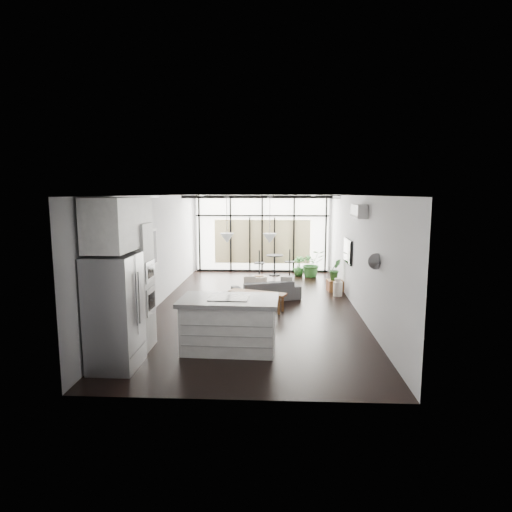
# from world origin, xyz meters

# --- Properties ---
(floor) EXTENTS (5.00, 10.00, 0.00)m
(floor) POSITION_xyz_m (0.00, 0.00, 0.00)
(floor) COLOR black
(floor) RESTS_ON ground
(ceiling) EXTENTS (5.00, 10.00, 0.00)m
(ceiling) POSITION_xyz_m (0.00, 0.00, 2.80)
(ceiling) COLOR silver
(ceiling) RESTS_ON ground
(wall_left) EXTENTS (0.02, 10.00, 2.80)m
(wall_left) POSITION_xyz_m (-2.50, 0.00, 1.40)
(wall_left) COLOR silver
(wall_left) RESTS_ON ground
(wall_right) EXTENTS (0.02, 10.00, 2.80)m
(wall_right) POSITION_xyz_m (2.50, 0.00, 1.40)
(wall_right) COLOR silver
(wall_right) RESTS_ON ground
(wall_back) EXTENTS (5.00, 0.02, 2.80)m
(wall_back) POSITION_xyz_m (0.00, 5.00, 1.40)
(wall_back) COLOR silver
(wall_back) RESTS_ON ground
(wall_front) EXTENTS (5.00, 0.02, 2.80)m
(wall_front) POSITION_xyz_m (0.00, -5.00, 1.40)
(wall_front) COLOR silver
(wall_front) RESTS_ON ground
(glazing) EXTENTS (5.00, 0.20, 2.80)m
(glazing) POSITION_xyz_m (0.00, 4.88, 1.40)
(glazing) COLOR black
(glazing) RESTS_ON ground
(skylight) EXTENTS (4.70, 1.90, 0.06)m
(skylight) POSITION_xyz_m (0.00, 4.00, 2.77)
(skylight) COLOR silver
(skylight) RESTS_ON ceiling
(neighbour_building) EXTENTS (3.50, 0.02, 1.60)m
(neighbour_building) POSITION_xyz_m (0.00, 4.95, 1.10)
(neighbour_building) COLOR beige
(neighbour_building) RESTS_ON ground
(island) EXTENTS (1.81, 1.11, 0.97)m
(island) POSITION_xyz_m (-0.33, -3.08, 0.48)
(island) COLOR white
(island) RESTS_ON floor
(cooktop) EXTENTS (0.73, 0.50, 0.01)m
(cooktop) POSITION_xyz_m (-0.33, -3.08, 0.97)
(cooktop) COLOR black
(cooktop) RESTS_ON island
(fridge) EXTENTS (0.73, 0.91, 1.87)m
(fridge) POSITION_xyz_m (-2.10, -3.95, 0.94)
(fridge) COLOR #9C9CA1
(fridge) RESTS_ON floor
(appliance_column) EXTENTS (0.60, 0.63, 2.32)m
(appliance_column) POSITION_xyz_m (-2.07, -3.05, 1.16)
(appliance_column) COLOR white
(appliance_column) RESTS_ON floor
(upper_cabinets) EXTENTS (0.62, 1.75, 0.86)m
(upper_cabinets) POSITION_xyz_m (-2.12, -3.50, 2.35)
(upper_cabinets) COLOR white
(upper_cabinets) RESTS_ON wall_left
(pendant_left) EXTENTS (0.26, 0.26, 0.18)m
(pendant_left) POSITION_xyz_m (-0.40, -2.65, 2.02)
(pendant_left) COLOR silver
(pendant_left) RESTS_ON ceiling
(pendant_right) EXTENTS (0.26, 0.26, 0.18)m
(pendant_right) POSITION_xyz_m (0.40, -2.65, 2.02)
(pendant_right) COLOR silver
(pendant_right) RESTS_ON ceiling
(sofa) EXTENTS (1.87, 1.11, 0.70)m
(sofa) POSITION_xyz_m (0.25, 0.73, 0.35)
(sofa) COLOR #474749
(sofa) RESTS_ON floor
(console_bench) EXTENTS (1.47, 0.82, 0.46)m
(console_bench) POSITION_xyz_m (0.07, -0.37, 0.23)
(console_bench) COLOR brown
(console_bench) RESTS_ON floor
(pouf) EXTENTS (0.58, 0.58, 0.40)m
(pouf) POSITION_xyz_m (0.01, 1.96, 0.20)
(pouf) COLOR beige
(pouf) RESTS_ON floor
(crate) EXTENTS (0.48, 0.48, 0.32)m
(crate) POSITION_xyz_m (2.25, 1.86, 0.16)
(crate) COLOR brown
(crate) RESTS_ON floor
(plant_tall) EXTENTS (1.12, 1.17, 0.73)m
(plant_tall) POSITION_xyz_m (1.73, 3.95, 0.37)
(plant_tall) COLOR #2E682A
(plant_tall) RESTS_ON floor
(plant_med) EXTENTS (0.66, 0.78, 0.38)m
(plant_med) POSITION_xyz_m (1.30, 4.12, 0.19)
(plant_med) COLOR #2E682A
(plant_med) RESTS_ON floor
(plant_crate) EXTENTS (0.52, 0.70, 0.28)m
(plant_crate) POSITION_xyz_m (2.25, 1.86, 0.46)
(plant_crate) COLOR #2E682A
(plant_crate) RESTS_ON crate
(milk_can) EXTENTS (0.27, 0.27, 0.50)m
(milk_can) POSITION_xyz_m (2.25, 1.22, 0.25)
(milk_can) COLOR silver
(milk_can) RESTS_ON floor
(bistro_set) EXTENTS (1.43, 0.87, 0.64)m
(bistro_set) POSITION_xyz_m (0.46, 4.21, 0.32)
(bistro_set) COLOR black
(bistro_set) RESTS_ON floor
(tv) EXTENTS (0.05, 1.10, 0.65)m
(tv) POSITION_xyz_m (2.46, 1.00, 1.30)
(tv) COLOR black
(tv) RESTS_ON wall_right
(ac_unit) EXTENTS (0.22, 0.90, 0.30)m
(ac_unit) POSITION_xyz_m (2.38, -0.80, 2.45)
(ac_unit) COLOR silver
(ac_unit) RESTS_ON wall_right
(framed_art) EXTENTS (0.04, 0.70, 0.90)m
(framed_art) POSITION_xyz_m (-2.47, -0.50, 1.55)
(framed_art) COLOR black
(framed_art) RESTS_ON wall_left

